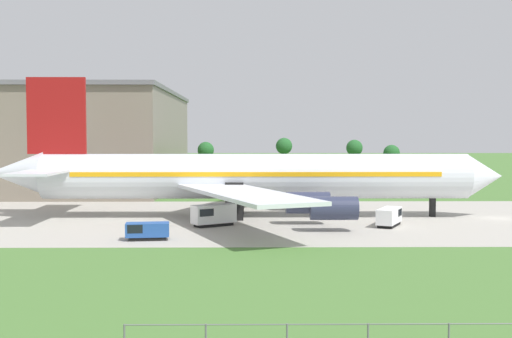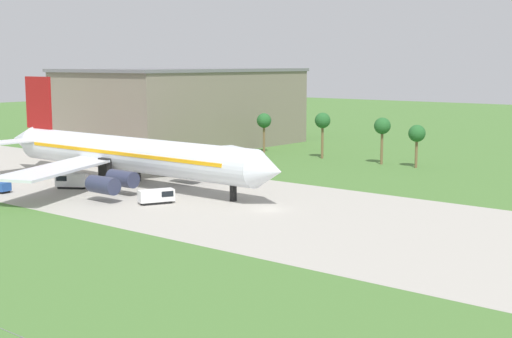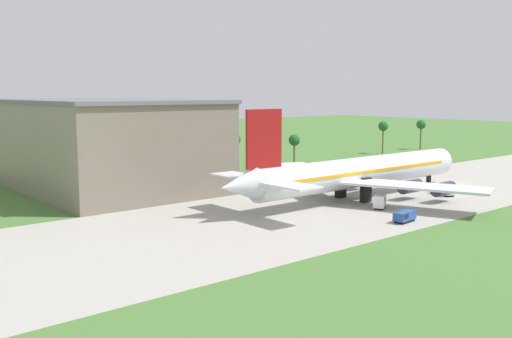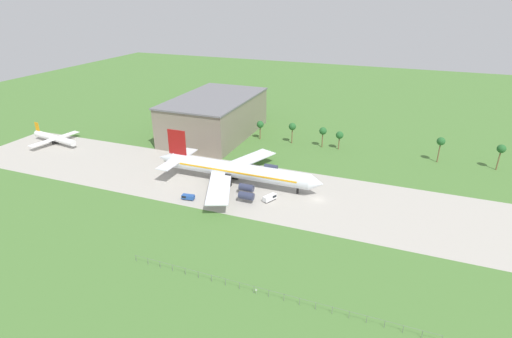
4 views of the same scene
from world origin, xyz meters
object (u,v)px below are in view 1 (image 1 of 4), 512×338
(terminal_building, at_px, (90,140))
(baggage_tug, at_px, (146,231))
(jet_airliner, at_px, (247,177))
(fuel_truck, at_px, (390,216))
(catering_van, at_px, (213,215))

(terminal_building, bearing_deg, baggage_tug, -71.64)
(jet_airliner, xyz_separation_m, fuel_truck, (17.79, -8.96, -4.35))
(jet_airliner, distance_m, catering_van, 10.66)
(jet_airliner, bearing_deg, fuel_truck, -26.74)
(terminal_building, bearing_deg, jet_airliner, -55.95)
(baggage_tug, distance_m, catering_van, 12.25)
(catering_van, bearing_deg, fuel_truck, -0.18)
(catering_van, bearing_deg, baggage_tug, -122.73)
(jet_airliner, xyz_separation_m, catering_van, (-4.19, -8.89, -4.13))
(jet_airliner, relative_size, catering_van, 12.37)
(catering_van, xyz_separation_m, terminal_building, (-29.58, 58.88, 8.81))
(catering_van, distance_m, terminal_building, 66.48)
(jet_airliner, bearing_deg, terminal_building, 124.05)
(baggage_tug, bearing_deg, terminal_building, 108.36)
(baggage_tug, relative_size, terminal_building, 0.08)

